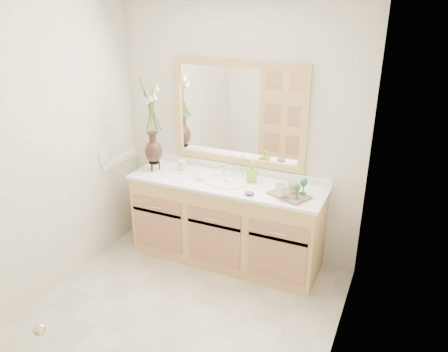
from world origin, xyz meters
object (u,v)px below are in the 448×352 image
at_px(flower_vase, 151,116).
at_px(tray, 289,195).
at_px(tumbler, 182,165).
at_px(soap_bottle, 252,173).

xyz_separation_m(flower_vase, tray, (1.38, -0.05, -0.54)).
relative_size(tumbler, soap_bottle, 0.57).
xyz_separation_m(soap_bottle, tray, (0.40, -0.17, -0.08)).
relative_size(flower_vase, soap_bottle, 4.69).
bearing_deg(soap_bottle, flower_vase, 176.37).
distance_m(tumbler, tray, 1.14).
bearing_deg(soap_bottle, tray, -33.29).
height_order(tumbler, tray, tumbler).
xyz_separation_m(flower_vase, soap_bottle, (0.97, 0.12, -0.46)).
distance_m(tumbler, soap_bottle, 0.73).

